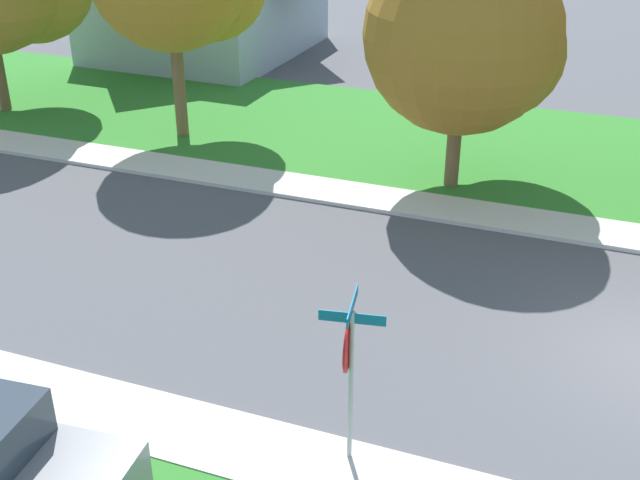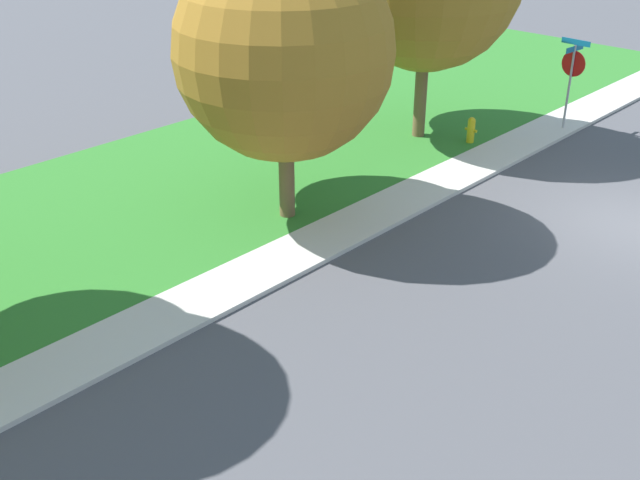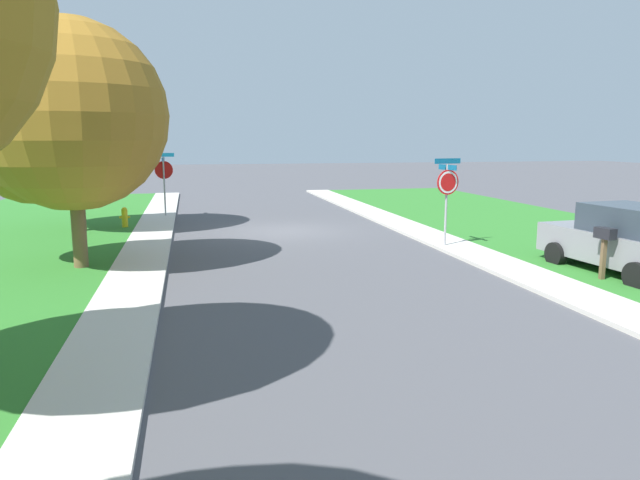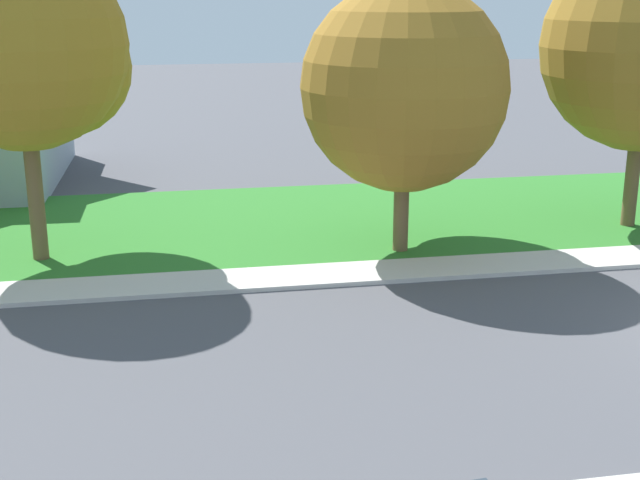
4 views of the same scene
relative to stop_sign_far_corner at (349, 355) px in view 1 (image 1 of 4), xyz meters
name	(u,v)px [view 1 (image 1 of 4)]	position (x,y,z in m)	size (l,w,h in m)	color
sidewalk_east	(192,170)	(9.05, 7.58, -1.84)	(1.40, 56.00, 0.10)	beige
lawn_east	(263,118)	(13.75, 7.58, -1.85)	(8.00, 56.00, 0.08)	#2D7528
stop_sign_far_corner	(349,355)	(0.00, 0.00, 0.00)	(0.91, 0.91, 2.77)	#9E9EA3
tree_sidewalk_near	(472,40)	(10.78, 0.61, 1.89)	(5.12, 4.76, 6.31)	brown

